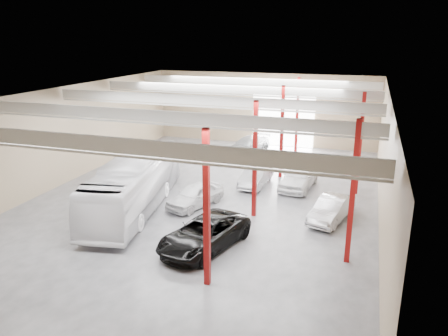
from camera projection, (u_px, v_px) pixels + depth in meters
The scene contains 8 objects.
depot_shell at pixel (211, 124), 28.43m from camera, with size 22.12×32.12×7.06m.
coach_bus at pixel (135, 184), 27.07m from camera, with size 2.81×11.99×3.34m, color white.
black_sedan at pixel (204, 234), 22.29m from camera, with size 2.61×5.65×1.57m, color black.
car_row_a at pixel (195, 195), 27.81m from camera, with size 1.74×4.33×1.47m, color silver.
car_row_b at pixel (256, 175), 31.73m from camera, with size 1.52×4.37×1.44m, color #AEAEB3.
car_row_c at pixel (248, 145), 40.29m from camera, with size 2.10×5.16×1.50m, color gray.
car_right_near at pixel (331, 209), 25.64m from camera, with size 1.50×4.31×1.42m, color silver.
car_right_far at pixel (299, 176), 31.15m from camera, with size 2.02×5.02×1.71m, color white.
Camera 1 is at (9.86, -25.83, 10.52)m, focal length 35.00 mm.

